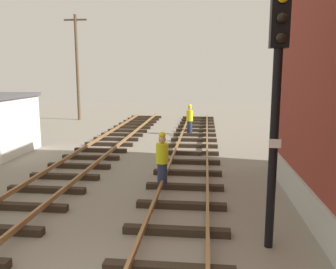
{
  "coord_description": "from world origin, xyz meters",
  "views": [
    {
      "loc": [
        1.14,
        -4.45,
        3.71
      ],
      "look_at": [
        -0.14,
        7.49,
        1.63
      ],
      "focal_mm": 38.06,
      "sensor_mm": 36.0,
      "label": 1
    }
  ],
  "objects_px": {
    "track_worker_distant": "(190,120)",
    "signal_mast": "(276,92)",
    "utility_pole_far": "(77,66)",
    "track_worker_foreground": "(162,161)"
  },
  "relations": [
    {
      "from": "track_worker_distant",
      "to": "signal_mast",
      "type": "bearing_deg",
      "value": -80.33
    },
    {
      "from": "signal_mast",
      "to": "track_worker_distant",
      "type": "bearing_deg",
      "value": 99.67
    },
    {
      "from": "signal_mast",
      "to": "track_worker_distant",
      "type": "xyz_separation_m",
      "value": [
        -2.37,
        13.9,
        -2.4
      ]
    },
    {
      "from": "signal_mast",
      "to": "track_worker_distant",
      "type": "distance_m",
      "value": 14.31
    },
    {
      "from": "signal_mast",
      "to": "track_worker_distant",
      "type": "height_order",
      "value": "signal_mast"
    },
    {
      "from": "track_worker_foreground",
      "to": "track_worker_distant",
      "type": "bearing_deg",
      "value": 87.76
    },
    {
      "from": "track_worker_distant",
      "to": "utility_pole_far",
      "type": "bearing_deg",
      "value": 145.76
    },
    {
      "from": "signal_mast",
      "to": "utility_pole_far",
      "type": "distance_m",
      "value": 23.2
    },
    {
      "from": "track_worker_foreground",
      "to": "track_worker_distant",
      "type": "relative_size",
      "value": 1.0
    },
    {
      "from": "utility_pole_far",
      "to": "track_worker_foreground",
      "type": "xyz_separation_m",
      "value": [
        8.74,
        -16.44,
        -3.33
      ]
    }
  ]
}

